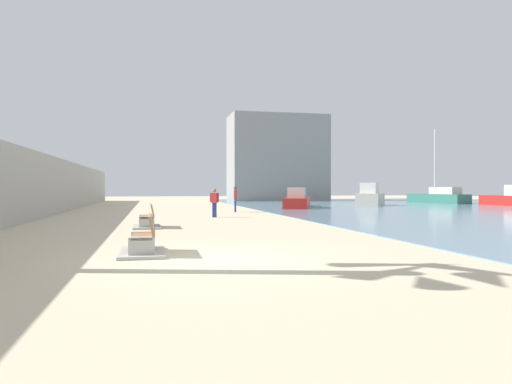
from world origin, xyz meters
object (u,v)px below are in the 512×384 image
object	(u,v)px
bench_near	(144,244)
boat_far_left	(439,197)
boat_mid_bay	(370,197)
boat_far_right	(298,200)
bench_far	(147,222)
person_standing	(214,201)
person_walking	(235,197)

from	to	relation	value
bench_near	boat_far_left	xyz separation A→B (m)	(29.28, 31.10, 0.46)
boat_mid_bay	boat_far_right	bearing A→B (deg)	-162.86
bench_far	person_standing	world-z (taller)	person_standing
boat_far_left	boat_mid_bay	size ratio (longest dim) A/B	1.49
person_standing	boat_far_left	bearing A→B (deg)	34.02
boat_far_left	bench_near	bearing A→B (deg)	-133.27
bench_far	person_walking	size ratio (longest dim) A/B	1.22
bench_near	bench_far	bearing A→B (deg)	89.86
person_walking	boat_far_left	size ratio (longest dim) A/B	0.22
boat_far_right	boat_far_left	bearing A→B (deg)	20.91
person_walking	boat_mid_bay	distance (m)	15.82
bench_far	boat_mid_bay	world-z (taller)	boat_mid_bay
boat_far_left	person_walking	bearing A→B (deg)	-152.77
bench_near	person_walking	distance (m)	19.81
bench_near	boat_far_left	distance (m)	42.71
bench_far	person_standing	distance (m)	6.96
bench_far	boat_mid_bay	size ratio (longest dim) A/B	0.41
person_standing	boat_far_right	bearing A→B (deg)	52.34
bench_near	bench_far	world-z (taller)	same
person_walking	bench_near	bearing A→B (deg)	-106.69
bench_near	person_standing	world-z (taller)	person_standing
bench_far	boat_mid_bay	bearing A→B (deg)	44.30
boat_mid_bay	boat_far_right	size ratio (longest dim) A/B	0.65
bench_near	person_standing	size ratio (longest dim) A/B	1.31
boat_mid_bay	boat_far_right	xyz separation A→B (m)	(-7.62, -2.35, -0.16)
bench_far	boat_far_left	size ratio (longest dim) A/B	0.27
person_walking	person_standing	world-z (taller)	person_walking
bench_near	boat_far_left	world-z (taller)	boat_far_left
person_walking	bench_far	bearing A→B (deg)	-116.98
bench_near	boat_far_left	size ratio (longest dim) A/B	0.27
boat_far_left	boat_mid_bay	xyz separation A→B (m)	(-9.84, -4.32, 0.11)
person_standing	bench_far	bearing A→B (deg)	-121.05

